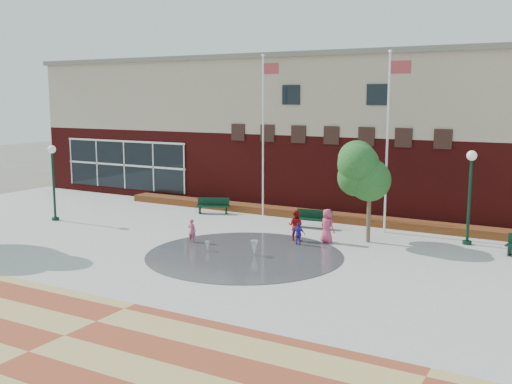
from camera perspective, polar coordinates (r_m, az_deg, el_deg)
The scene contains 19 objects.
ground at distance 23.18m, azimuth -4.91°, elevation -7.72°, with size 120.00×120.00×0.00m, color #666056.
plaza_concrete at distance 26.45m, azimuth 0.00°, elevation -5.56°, with size 46.00×18.00×0.01m, color #A8A8A0.
paver_band at distance 18.17m, azimuth -17.77°, elevation -12.93°, with size 46.00×6.00×0.01m, color brown.
splash_pad at distance 25.61m, azimuth -1.11°, elevation -6.05°, with size 8.40×8.40×0.01m, color #383A3D.
library_building at distance 37.97m, azimuth 10.10°, elevation 5.83°, with size 44.40×10.40×9.20m.
flower_bed at distance 33.11m, azimuth 6.48°, elevation -2.65°, with size 26.00×1.20×0.40m, color #990812.
flagpole_left at distance 33.43m, azimuth 0.75°, elevation 6.18°, with size 1.06×0.17×9.00m.
flagpole_right at distance 29.81m, azimuth 12.53°, elevation 5.55°, with size 1.10×0.20×8.89m.
lamp_left at distance 34.10m, azimuth -18.76°, elevation 1.63°, with size 0.44×0.44×4.12m.
lamp_right at distance 28.59m, azimuth 19.72°, elevation 0.48°, with size 0.46×0.46×4.31m.
bench_left at distance 34.59m, azimuth -4.11°, elevation -1.61°, with size 1.88×1.23×0.92m.
bench_mid at distance 30.86m, azimuth 5.48°, elevation -2.91°, with size 1.92×0.74×0.94m.
tree_mid at distance 27.73m, azimuth 10.81°, elevation 1.96°, with size 2.71×2.71×4.58m.
water_jet_a at distance 25.49m, azimuth -0.17°, elevation -6.13°, with size 0.33×0.33×0.65m, color white.
water_jet_b at distance 26.31m, azimuth -4.65°, elevation -5.68°, with size 0.20×0.20×0.44m, color white.
child_splash at distance 27.84m, azimuth -6.12°, elevation -3.70°, with size 0.41×0.27×1.12m, color #C24A6C.
adult_red at distance 28.02m, azimuth 3.79°, elevation -3.20°, with size 0.72×0.56×1.48m, color #AE1414.
adult_pink at distance 27.77m, azimuth 6.80°, elevation -3.24°, with size 0.78×0.51×1.60m, color #D14165.
child_blue at distance 27.24m, azimuth 4.09°, elevation -4.03°, with size 0.62×0.26×1.05m, color #3323AF.
Camera 1 is at (12.57, -18.29, 6.66)m, focal length 42.00 mm.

